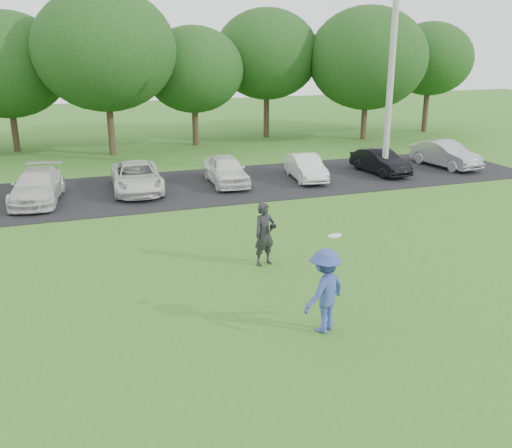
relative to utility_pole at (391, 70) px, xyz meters
The scene contains 7 objects.
ground 15.90m from the utility_pole, 127.40° to the right, with size 100.00×100.00×0.00m, color #35691E.
parking_lot 10.40m from the utility_pole, behind, with size 32.00×6.50×0.03m, color black.
utility_pole is the anchor object (origin of this frame).
frisbee_player 15.68m from the utility_pole, 126.16° to the right, with size 1.38×1.17×2.18m.
camera_bystander 12.74m from the utility_pole, 136.94° to the right, with size 0.74×0.59×1.78m.
parked_cars 10.58m from the utility_pole, behind, with size 27.75×4.67×1.24m.
tree_row 13.19m from the utility_pole, 125.76° to the left, with size 42.39×9.85×8.64m.
Camera 1 is at (-4.77, -10.17, 5.99)m, focal length 40.00 mm.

